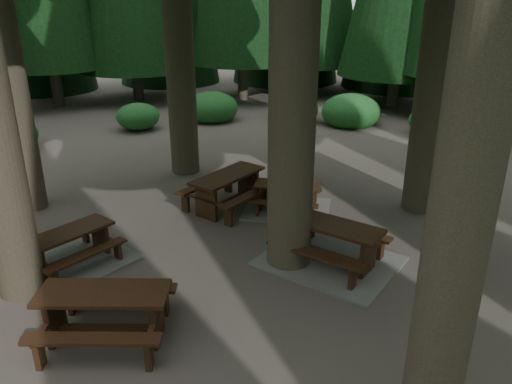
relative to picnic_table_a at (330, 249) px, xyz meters
The scene contains 7 objects.
ground 1.63m from the picnic_table_a, 158.97° to the right, with size 80.00×80.00×0.00m, color #534A44.
picnic_table_a is the anchor object (origin of this frame).
picnic_table_b 3.40m from the picnic_table_a, 157.93° to the left, with size 1.82×2.15×0.86m.
picnic_table_c 2.59m from the picnic_table_a, 134.96° to the left, with size 2.40×2.18×0.67m.
picnic_table_e 4.31m from the picnic_table_a, 118.21° to the right, with size 2.41×2.27×0.82m.
picnic_table_f 4.95m from the picnic_table_a, 149.15° to the right, with size 2.07×2.37×0.72m.
shrub_ring 0.82m from the picnic_table_a, 167.69° to the left, with size 23.86×24.64×1.49m.
Camera 1 is at (4.49, -7.46, 4.86)m, focal length 35.00 mm.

